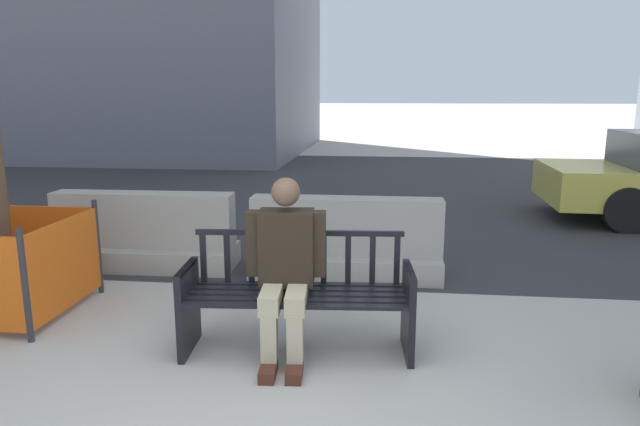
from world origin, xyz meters
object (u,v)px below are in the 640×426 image
object	(u,v)px
street_bench	(298,300)
jersey_barrier_left	(145,237)
seated_person	(285,265)
jersey_barrier_centre	(346,244)
construction_fence	(4,262)

from	to	relation	value
street_bench	jersey_barrier_left	xyz separation A→B (m)	(-2.01, 1.90, -0.06)
jersey_barrier_left	street_bench	bearing A→B (deg)	-43.42
seated_person	jersey_barrier_centre	bearing A→B (deg)	80.63
jersey_barrier_centre	street_bench	bearing A→B (deg)	-97.34
seated_person	construction_fence	world-z (taller)	seated_person
jersey_barrier_left	construction_fence	xyz separation A→B (m)	(-0.66, -1.43, 0.12)
seated_person	construction_fence	distance (m)	2.65
jersey_barrier_left	construction_fence	world-z (taller)	construction_fence
street_bench	seated_person	bearing A→B (deg)	-140.86
jersey_barrier_left	construction_fence	distance (m)	1.58
seated_person	jersey_barrier_left	size ratio (longest dim) A/B	0.65
seated_person	street_bench	bearing A→B (deg)	39.14
seated_person	jersey_barrier_left	xyz separation A→B (m)	(-1.93, 1.96, -0.35)
jersey_barrier_centre	construction_fence	size ratio (longest dim) A/B	1.69
street_bench	jersey_barrier_centre	size ratio (longest dim) A/B	0.86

